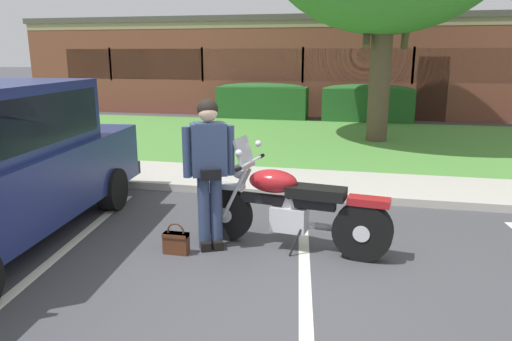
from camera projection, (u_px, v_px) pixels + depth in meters
The scene contains 12 objects.
ground_plane at pixel (265, 283), 4.65m from camera, with size 140.00×140.00×0.00m, color #424247.
curb_strip at pixel (303, 194), 7.37m from camera, with size 60.00×0.20×0.12m, color #B7B2A8.
concrete_walk at pixel (309, 182), 8.18m from camera, with size 60.00×1.50×0.08m, color #B7B2A8.
grass_lawn at pixel (327, 141), 12.14m from camera, with size 60.00×6.84×0.06m, color #518E3D.
stall_stripe_0 at pixel (61, 253), 5.34m from camera, with size 0.12×4.40×0.01m, color silver.
stall_stripe_1 at pixel (305, 277), 4.76m from camera, with size 0.12×4.40×0.01m, color silver.
motorcycle at pixel (298, 209), 5.33m from camera, with size 2.24×0.82×1.26m.
rider_person at pixel (209, 164), 5.26m from camera, with size 0.53×0.39×1.70m.
handbag at pixel (176, 241), 5.30m from camera, with size 0.28×0.13×0.36m.
hedge_left at pixel (262, 100), 16.14m from camera, with size 3.04×0.90×1.24m.
hedge_center_left at pixel (368, 103), 15.40m from camera, with size 2.88×0.90×1.24m.
brick_building at pixel (318, 64), 21.39m from camera, with size 21.55×10.76×3.50m.
Camera 1 is at (0.84, -4.17, 2.17)m, focal length 33.46 mm.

